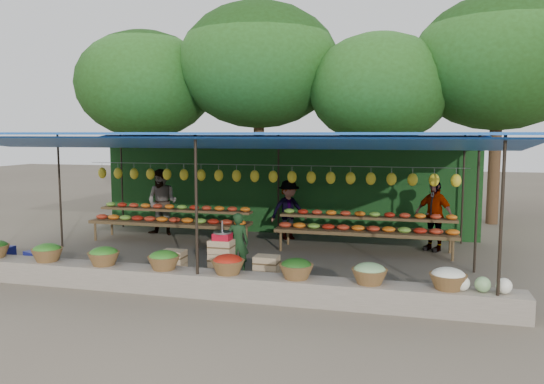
% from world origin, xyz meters
% --- Properties ---
extents(ground, '(60.00, 60.00, 0.00)m').
position_xyz_m(ground, '(0.00, 0.00, 0.00)').
color(ground, brown).
rests_on(ground, ground).
extents(stone_curb, '(10.60, 0.55, 0.40)m').
position_xyz_m(stone_curb, '(0.00, -2.75, 0.20)').
color(stone_curb, slate).
rests_on(stone_curb, ground).
extents(stall_canopy, '(10.80, 6.60, 2.82)m').
position_xyz_m(stall_canopy, '(-0.00, 0.07, 2.67)').
color(stall_canopy, black).
rests_on(stall_canopy, ground).
extents(produce_baskets, '(8.98, 0.58, 0.34)m').
position_xyz_m(produce_baskets, '(-0.10, -2.75, 0.56)').
color(produce_baskets, brown).
rests_on(produce_baskets, stone_curb).
extents(netting_backdrop, '(10.60, 0.06, 2.50)m').
position_xyz_m(netting_backdrop, '(0.00, 3.15, 1.25)').
color(netting_backdrop, '#1E4E1B').
rests_on(netting_backdrop, ground).
extents(tree_row, '(16.51, 5.50, 7.12)m').
position_xyz_m(tree_row, '(0.50, 6.09, 4.70)').
color(tree_row, '#3C2716').
rests_on(tree_row, ground).
extents(fruit_table_left, '(4.21, 0.95, 0.93)m').
position_xyz_m(fruit_table_left, '(-2.49, 1.35, 0.61)').
color(fruit_table_left, '#46311C').
rests_on(fruit_table_left, ground).
extents(fruit_table_right, '(4.21, 0.95, 0.93)m').
position_xyz_m(fruit_table_right, '(2.51, 1.35, 0.61)').
color(fruit_table_right, '#46311C').
rests_on(fruit_table_right, ground).
extents(crate_counter, '(2.36, 0.35, 0.77)m').
position_xyz_m(crate_counter, '(-0.01, -1.75, 0.31)').
color(crate_counter, tan).
rests_on(crate_counter, ground).
extents(weighing_scale, '(0.35, 0.35, 0.37)m').
position_xyz_m(weighing_scale, '(0.04, -1.75, 0.86)').
color(weighing_scale, red).
rests_on(weighing_scale, crate_counter).
extents(vendor_seated, '(0.51, 0.40, 1.22)m').
position_xyz_m(vendor_seated, '(0.16, -1.19, 0.61)').
color(vendor_seated, '#1B3B1C').
rests_on(vendor_seated, ground).
extents(customer_left, '(0.92, 0.74, 1.82)m').
position_xyz_m(customer_left, '(-3.08, 2.04, 0.91)').
color(customer_left, slate).
rests_on(customer_left, ground).
extents(customer_mid, '(1.16, 1.07, 1.57)m').
position_xyz_m(customer_mid, '(0.42, 2.36, 0.79)').
color(customer_mid, slate).
rests_on(customer_mid, ground).
extents(customer_right, '(1.06, 0.92, 1.71)m').
position_xyz_m(customer_right, '(4.07, 1.89, 0.86)').
color(customer_right, slate).
rests_on(customer_right, ground).
extents(blue_crate_front, '(0.64, 0.56, 0.32)m').
position_xyz_m(blue_crate_front, '(-4.07, -1.79, 0.16)').
color(blue_crate_front, navy).
rests_on(blue_crate_front, ground).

